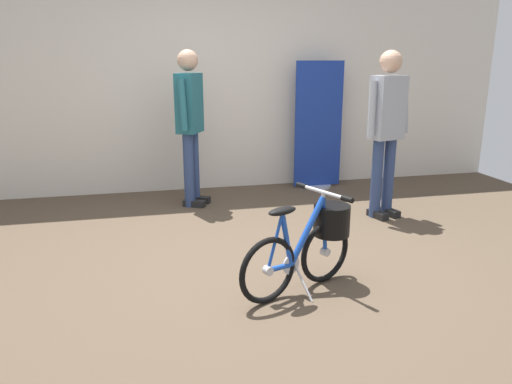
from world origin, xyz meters
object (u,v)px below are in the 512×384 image
(floor_banner_stand, at_px, (318,133))
(visitor_browsing, at_px, (190,119))
(folding_bike_foreground, at_px, (312,240))
(visitor_near_wall, at_px, (387,124))

(floor_banner_stand, relative_size, visitor_browsing, 0.93)
(floor_banner_stand, relative_size, folding_bike_foreground, 1.69)
(folding_bike_foreground, height_order, visitor_browsing, visitor_browsing)
(visitor_browsing, bearing_deg, floor_banner_stand, 14.67)
(floor_banner_stand, bearing_deg, visitor_near_wall, -78.85)
(folding_bike_foreground, distance_m, visitor_browsing, 2.37)
(visitor_near_wall, bearing_deg, floor_banner_stand, 101.15)
(visitor_browsing, bearing_deg, folding_bike_foreground, -74.42)
(floor_banner_stand, height_order, visitor_browsing, visitor_browsing)
(folding_bike_foreground, height_order, visitor_near_wall, visitor_near_wall)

